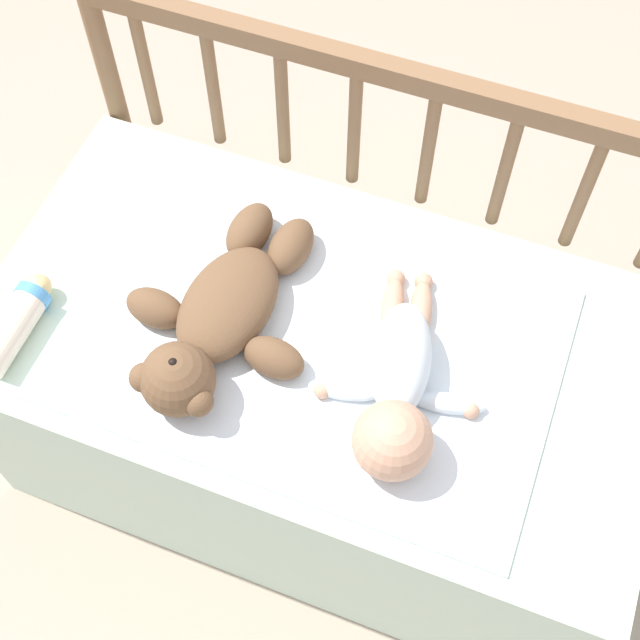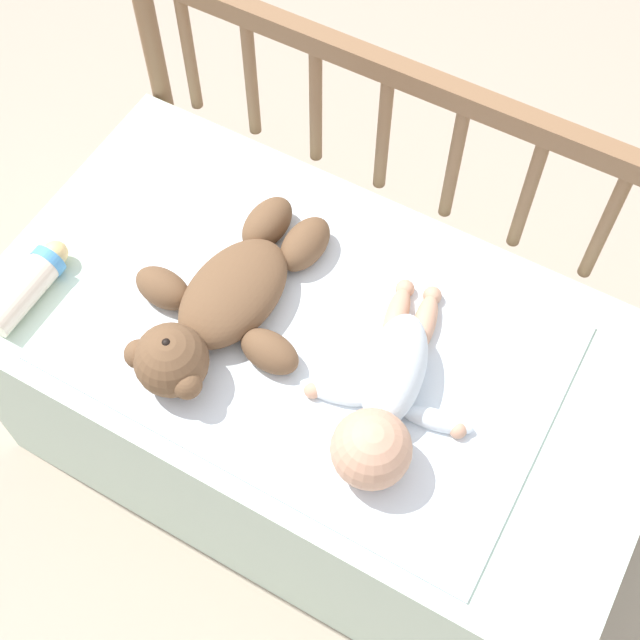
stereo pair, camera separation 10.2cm
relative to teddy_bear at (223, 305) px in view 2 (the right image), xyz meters
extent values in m
plane|color=tan|center=(0.15, 0.05, -0.52)|extent=(12.00, 12.00, 0.00)
cube|color=silver|center=(0.15, 0.05, -0.28)|extent=(1.09, 0.59, 0.47)
cylinder|color=brown|center=(-0.38, 0.37, -0.14)|extent=(0.04, 0.04, 0.76)
cube|color=brown|center=(0.15, 0.37, 0.23)|extent=(1.06, 0.03, 0.04)
cylinder|color=brown|center=(-0.30, 0.37, 0.08)|extent=(0.02, 0.02, 0.25)
cylinder|color=brown|center=(-0.17, 0.37, 0.08)|extent=(0.02, 0.02, 0.25)
cylinder|color=brown|center=(-0.04, 0.37, 0.08)|extent=(0.02, 0.02, 0.25)
cylinder|color=brown|center=(0.09, 0.37, 0.08)|extent=(0.02, 0.02, 0.25)
cylinder|color=brown|center=(0.21, 0.37, 0.08)|extent=(0.02, 0.02, 0.25)
cylinder|color=brown|center=(0.34, 0.37, 0.08)|extent=(0.02, 0.02, 0.25)
cylinder|color=brown|center=(0.47, 0.37, 0.08)|extent=(0.02, 0.02, 0.25)
cube|color=white|center=(0.14, 0.03, -0.04)|extent=(0.77, 0.49, 0.01)
ellipsoid|color=brown|center=(0.00, 0.03, 0.00)|extent=(0.15, 0.23, 0.08)
sphere|color=brown|center=(-0.01, -0.13, 0.01)|extent=(0.11, 0.11, 0.11)
sphere|color=tan|center=(-0.01, -0.13, 0.04)|extent=(0.05, 0.05, 0.05)
sphere|color=black|center=(-0.01, -0.13, 0.06)|extent=(0.02, 0.02, 0.02)
sphere|color=brown|center=(0.03, -0.15, 0.02)|extent=(0.05, 0.05, 0.05)
sphere|color=brown|center=(-0.06, -0.14, 0.02)|extent=(0.05, 0.05, 0.05)
ellipsoid|color=brown|center=(0.10, -0.03, -0.01)|extent=(0.10, 0.07, 0.06)
ellipsoid|color=brown|center=(-0.11, -0.01, -0.01)|extent=(0.10, 0.07, 0.06)
ellipsoid|color=brown|center=(0.05, 0.17, -0.01)|extent=(0.07, 0.12, 0.07)
ellipsoid|color=brown|center=(-0.03, 0.18, -0.01)|extent=(0.07, 0.12, 0.07)
ellipsoid|color=white|center=(0.29, 0.03, 0.00)|extent=(0.13, 0.21, 0.10)
sphere|color=tan|center=(0.32, -0.11, 0.01)|extent=(0.12, 0.12, 0.12)
ellipsoid|color=white|center=(0.37, 0.00, -0.03)|extent=(0.12, 0.06, 0.03)
ellipsoid|color=white|center=(0.22, -0.04, -0.03)|extent=(0.12, 0.06, 0.03)
sphere|color=tan|center=(0.41, 0.00, -0.03)|extent=(0.03, 0.03, 0.03)
sphere|color=tan|center=(0.19, -0.05, -0.03)|extent=(0.03, 0.03, 0.03)
ellipsoid|color=tan|center=(0.29, 0.14, -0.03)|extent=(0.06, 0.12, 0.04)
ellipsoid|color=tan|center=(0.24, 0.13, -0.03)|extent=(0.06, 0.12, 0.04)
sphere|color=tan|center=(0.27, 0.19, -0.03)|extent=(0.03, 0.03, 0.03)
sphere|color=tan|center=(0.23, 0.18, -0.03)|extent=(0.03, 0.03, 0.03)
cylinder|color=#F4E5CC|center=(-0.30, -0.13, -0.02)|extent=(0.06, 0.14, 0.06)
cylinder|color=#4C99D8|center=(-0.30, -0.06, -0.02)|extent=(0.06, 0.02, 0.06)
sphere|color=#EAC67F|center=(-0.30, -0.04, -0.02)|extent=(0.04, 0.04, 0.04)
camera|label=1|loc=(0.40, -0.60, 1.19)|focal=50.00mm
camera|label=2|loc=(0.49, -0.56, 1.19)|focal=50.00mm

